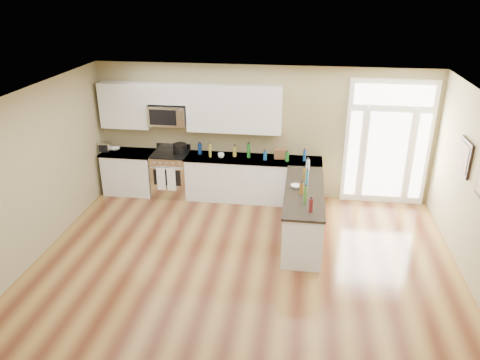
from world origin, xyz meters
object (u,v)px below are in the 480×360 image
(peninsula_cabinet, at_px, (303,215))
(stockpot, at_px, (180,148))
(kitchen_range, at_px, (171,174))
(toaster_oven, at_px, (105,147))

(peninsula_cabinet, relative_size, stockpot, 8.04)
(kitchen_range, height_order, stockpot, stockpot)
(toaster_oven, bearing_deg, kitchen_range, -2.97)
(stockpot, bearing_deg, kitchen_range, -167.00)
(peninsula_cabinet, xyz_separation_m, toaster_oven, (-4.28, 1.39, 0.61))
(peninsula_cabinet, relative_size, toaster_oven, 9.48)
(kitchen_range, relative_size, stockpot, 3.74)
(peninsula_cabinet, xyz_separation_m, kitchen_range, (-2.86, 1.45, 0.05))
(peninsula_cabinet, bearing_deg, toaster_oven, 161.95)
(stockpot, xyz_separation_m, toaster_oven, (-1.63, -0.10, -0.02))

